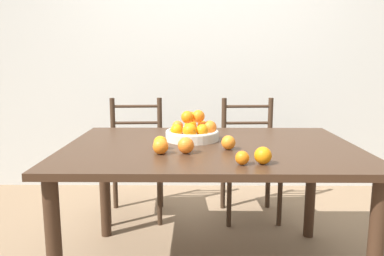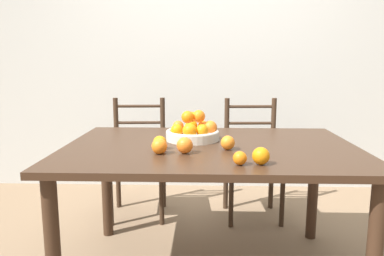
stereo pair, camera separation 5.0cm
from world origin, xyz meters
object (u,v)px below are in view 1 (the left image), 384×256
object	(u,v)px
orange_loose_0	(263,155)
orange_loose_2	(242,158)
orange_loose_4	(228,142)
chair_left	(136,159)
orange_loose_5	(161,146)
chair_right	(250,160)
fruit_bowl	(193,131)
orange_loose_3	(160,143)
orange_loose_1	(186,145)

from	to	relation	value
orange_loose_0	orange_loose_2	world-z (taller)	orange_loose_0
orange_loose_2	orange_loose_4	distance (m)	0.30
orange_loose_0	chair_left	distance (m)	1.51
orange_loose_2	chair_left	world-z (taller)	chair_left
orange_loose_5	chair_right	size ratio (longest dim) A/B	0.08
fruit_bowl	orange_loose_4	distance (m)	0.31
fruit_bowl	orange_loose_3	xyz separation A→B (m)	(-0.17, -0.24, -0.02)
orange_loose_3	chair_right	world-z (taller)	chair_right
orange_loose_4	chair_left	xyz separation A→B (m)	(-0.64, 0.96, -0.35)
fruit_bowl	chair_right	distance (m)	0.92
chair_right	orange_loose_0	bearing A→B (deg)	-98.93
orange_loose_2	chair_right	bearing A→B (deg)	80.01
orange_loose_3	orange_loose_4	bearing A→B (deg)	0.21
orange_loose_5	orange_loose_3	bearing A→B (deg)	95.77
chair_left	orange_loose_0	bearing A→B (deg)	-62.10
orange_loose_2	chair_left	bearing A→B (deg)	118.43
orange_loose_3	chair_left	bearing A→B (deg)	106.72
chair_right	fruit_bowl	bearing A→B (deg)	-124.79
orange_loose_5	chair_left	world-z (taller)	chair_left
orange_loose_0	orange_loose_5	bearing A→B (deg)	159.28
orange_loose_1	orange_loose_2	size ratio (longest dim) A/B	1.31
orange_loose_0	fruit_bowl	bearing A→B (deg)	121.37
orange_loose_4	chair_left	world-z (taller)	chair_left
orange_loose_3	orange_loose_5	distance (m)	0.10
orange_loose_0	orange_loose_4	bearing A→B (deg)	114.66
orange_loose_0	orange_loose_3	world-z (taller)	orange_loose_0
orange_loose_1	orange_loose_4	size ratio (longest dim) A/B	1.10
orange_loose_4	orange_loose_5	distance (m)	0.36
orange_loose_0	chair_right	size ratio (longest dim) A/B	0.08
orange_loose_2	chair_left	distance (m)	1.47
fruit_bowl	orange_loose_1	bearing A→B (deg)	-95.32
chair_left	orange_loose_1	bearing A→B (deg)	-71.94
orange_loose_0	orange_loose_1	bearing A→B (deg)	150.83
orange_loose_4	chair_left	distance (m)	1.21
fruit_bowl	orange_loose_5	world-z (taller)	fruit_bowl
orange_loose_2	orange_loose_4	size ratio (longest dim) A/B	0.84
fruit_bowl	orange_loose_3	distance (m)	0.29
orange_loose_5	orange_loose_2	bearing A→B (deg)	-26.68
orange_loose_1	orange_loose_4	xyz separation A→B (m)	(0.22, 0.09, -0.00)
orange_loose_1	chair_left	bearing A→B (deg)	112.04
orange_loose_4	orange_loose_5	world-z (taller)	orange_loose_5
fruit_bowl	chair_left	bearing A→B (deg)	122.24
orange_loose_3	orange_loose_0	bearing A→B (deg)	-30.13
fruit_bowl	orange_loose_2	bearing A→B (deg)	-67.20
orange_loose_1	fruit_bowl	bearing A→B (deg)	84.68
orange_loose_0	orange_loose_3	size ratio (longest dim) A/B	1.10
orange_loose_5	orange_loose_1	bearing A→B (deg)	7.05
orange_loose_2	orange_loose_0	bearing A→B (deg)	7.05
orange_loose_1	orange_loose_5	bearing A→B (deg)	-172.95
orange_loose_4	fruit_bowl	bearing A→B (deg)	128.20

